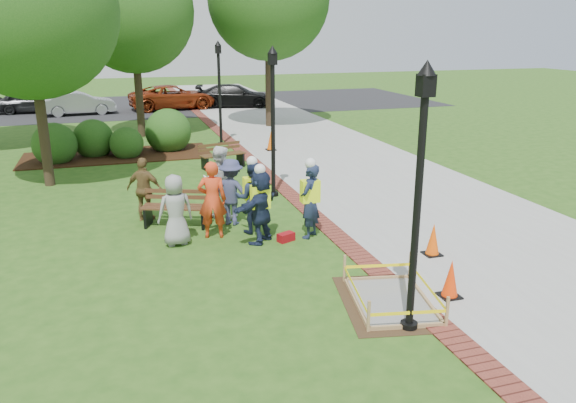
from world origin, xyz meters
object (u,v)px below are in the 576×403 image
object	(u,v)px
wet_concrete_pad	(391,291)
hivis_worker_b	(310,199)
bench_near	(176,215)
hivis_worker_a	(260,204)
hivis_worker_c	(253,195)
cone_front	(451,280)
lamp_near	(419,181)

from	to	relation	value
wet_concrete_pad	hivis_worker_b	world-z (taller)	hivis_worker_b
bench_near	hivis_worker_a	size ratio (longest dim) A/B	0.93
wet_concrete_pad	hivis_worker_c	world-z (taller)	hivis_worker_c
cone_front	hivis_worker_c	world-z (taller)	hivis_worker_c
bench_near	hivis_worker_b	bearing A→B (deg)	-30.59
hivis_worker_c	hivis_worker_a	bearing A→B (deg)	-88.87
wet_concrete_pad	hivis_worker_a	bearing A→B (deg)	111.77
bench_near	lamp_near	world-z (taller)	lamp_near
cone_front	lamp_near	world-z (taller)	lamp_near
wet_concrete_pad	hivis_worker_a	distance (m)	3.94
hivis_worker_a	hivis_worker_c	distance (m)	0.67
hivis_worker_a	cone_front	bearing A→B (deg)	-55.78
wet_concrete_pad	lamp_near	bearing A→B (deg)	-98.39
bench_near	hivis_worker_c	distance (m)	2.07
hivis_worker_b	hivis_worker_c	bearing A→B (deg)	148.86
bench_near	lamp_near	size ratio (longest dim) A/B	0.40
wet_concrete_pad	hivis_worker_b	distance (m)	3.64
hivis_worker_a	hivis_worker_b	size ratio (longest dim) A/B	0.97
bench_near	cone_front	xyz separation A→B (m)	(4.26, -5.41, 0.07)
hivis_worker_b	bench_near	bearing A→B (deg)	149.41
hivis_worker_a	hivis_worker_c	bearing A→B (deg)	91.13
lamp_near	hivis_worker_c	bearing A→B (deg)	104.36
cone_front	hivis_worker_b	xyz separation A→B (m)	(-1.38, 3.70, 0.59)
cone_front	lamp_near	bearing A→B (deg)	-148.91
hivis_worker_a	hivis_worker_b	distance (m)	1.17
bench_near	hivis_worker_b	world-z (taller)	hivis_worker_b
wet_concrete_pad	bench_near	world-z (taller)	bench_near
hivis_worker_b	hivis_worker_c	distance (m)	1.38
lamp_near	cone_front	bearing A→B (deg)	31.09
bench_near	hivis_worker_b	distance (m)	3.42
cone_front	hivis_worker_b	world-z (taller)	hivis_worker_b
hivis_worker_a	lamp_near	bearing A→B (deg)	-73.75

